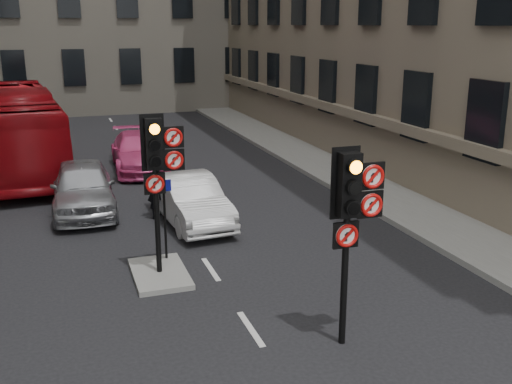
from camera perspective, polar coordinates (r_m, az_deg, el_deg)
pavement_right at (r=22.87m, az=8.86°, el=1.69°), size 3.00×50.00×0.16m
centre_island at (r=13.92m, az=-9.16°, el=-7.68°), size 1.20×2.00×0.12m
signal_near at (r=10.25m, az=9.16°, el=-1.26°), size 0.91×0.40×3.58m
signal_far at (r=13.12m, az=-9.28°, el=3.01°), size 0.91×0.40×3.58m
car_silver at (r=18.88m, az=-16.15°, el=0.46°), size 1.96×4.61×1.55m
car_white at (r=17.24m, az=-6.28°, el=-0.74°), size 1.80×4.28×1.38m
car_pink at (r=23.99m, az=-11.08°, el=3.79°), size 2.23×5.01×1.43m
bus_red at (r=25.18m, az=-21.58°, el=5.56°), size 3.57×11.56×3.17m
motorcycle at (r=19.48m, az=-4.99°, el=0.62°), size 0.46×1.63×0.98m
motorcyclist at (r=17.68m, az=-9.34°, el=0.24°), size 0.69×0.48×1.78m
info_sign at (r=14.20m, az=-8.70°, el=-1.53°), size 0.33×0.10×1.95m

